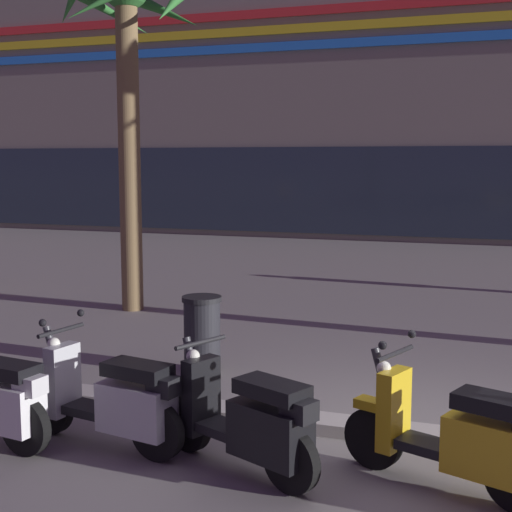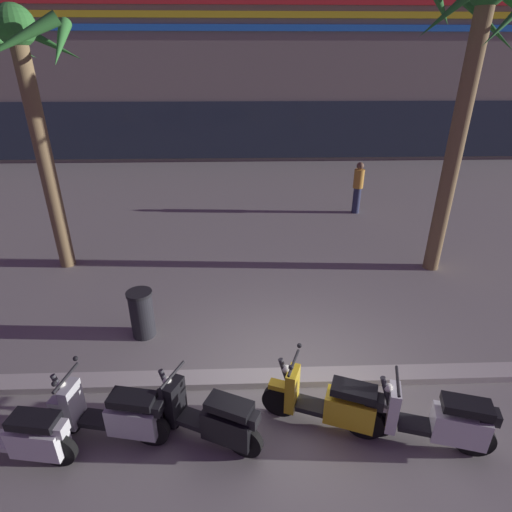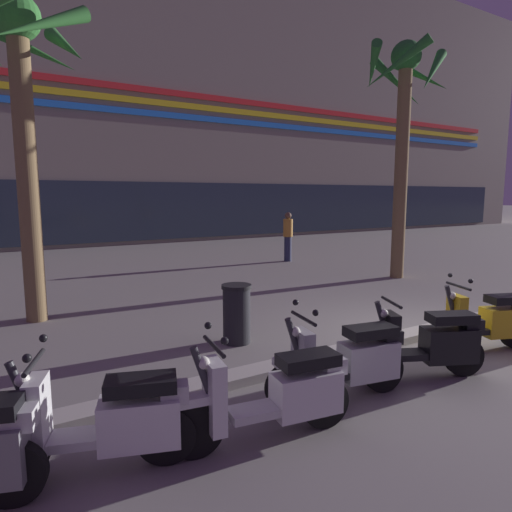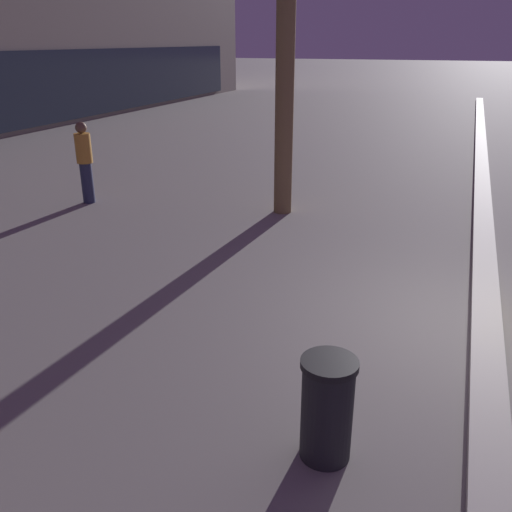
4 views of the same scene
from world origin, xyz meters
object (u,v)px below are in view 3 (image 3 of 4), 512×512
object	(u,v)px
scooter_white_mid_front	(279,395)
palm_tree_near_sign	(403,108)
scooter_white_mid_rear	(109,422)
scooter_silver_last_in_row	(349,361)
palm_tree_far_corner	(21,83)
litter_bin	(237,313)
scooter_yellow_mid_centre	(490,321)
scooter_black_far_back	(431,344)
pedestrian_by_palm_tree	(288,235)

from	to	relation	value
scooter_white_mid_front	palm_tree_near_sign	bearing A→B (deg)	34.40
scooter_white_mid_rear	palm_tree_near_sign	distance (m)	11.37
scooter_silver_last_in_row	palm_tree_near_sign	world-z (taller)	palm_tree_near_sign
palm_tree_far_corner	litter_bin	bearing A→B (deg)	-49.69
scooter_white_mid_front	scooter_yellow_mid_centre	world-z (taller)	same
scooter_yellow_mid_centre	litter_bin	distance (m)	3.89
scooter_black_far_back	scooter_yellow_mid_centre	world-z (taller)	scooter_yellow_mid_centre
scooter_yellow_mid_centre	pedestrian_by_palm_tree	bearing A→B (deg)	73.28
scooter_black_far_back	palm_tree_near_sign	world-z (taller)	palm_tree_near_sign
pedestrian_by_palm_tree	palm_tree_near_sign	bearing A→B (deg)	-78.65
scooter_white_mid_rear	scooter_white_mid_front	xyz separation A→B (m)	(1.52, -0.33, -0.00)
scooter_yellow_mid_centre	palm_tree_near_sign	bearing A→B (deg)	53.87
palm_tree_near_sign	scooter_yellow_mid_centre	bearing A→B (deg)	-126.13
scooter_silver_last_in_row	litter_bin	distance (m)	2.41
pedestrian_by_palm_tree	scooter_yellow_mid_centre	bearing A→B (deg)	-106.72
scooter_white_mid_rear	scooter_black_far_back	bearing A→B (deg)	-2.22
scooter_white_mid_rear	scooter_silver_last_in_row	distance (m)	2.70
palm_tree_far_corner	litter_bin	world-z (taller)	palm_tree_far_corner
scooter_silver_last_in_row	pedestrian_by_palm_tree	distance (m)	10.87
palm_tree_near_sign	pedestrian_by_palm_tree	world-z (taller)	palm_tree_near_sign
scooter_silver_last_in_row	palm_tree_far_corner	world-z (taller)	palm_tree_far_corner
scooter_white_mid_rear	scooter_white_mid_front	size ratio (longest dim) A/B	0.89
scooter_silver_last_in_row	pedestrian_by_palm_tree	size ratio (longest dim) A/B	1.01
scooter_white_mid_front	scooter_yellow_mid_centre	xyz separation A→B (m)	(4.15, 0.38, 0.01)
palm_tree_near_sign	palm_tree_far_corner	xyz separation A→B (m)	(-9.34, 0.47, -0.44)
palm_tree_far_corner	scooter_yellow_mid_centre	bearing A→B (deg)	-43.20
scooter_yellow_mid_centre	scooter_white_mid_rear	bearing A→B (deg)	-179.49
scooter_white_mid_front	palm_tree_near_sign	xyz separation A→B (m)	(7.74, 5.30, 4.31)
scooter_white_mid_front	palm_tree_near_sign	distance (m)	10.33
scooter_silver_last_in_row	palm_tree_near_sign	bearing A→B (deg)	37.37
scooter_white_mid_rear	scooter_white_mid_front	distance (m)	1.56
scooter_yellow_mid_centre	pedestrian_by_palm_tree	distance (m)	9.56
palm_tree_near_sign	pedestrian_by_palm_tree	xyz separation A→B (m)	(-0.85, 4.22, -3.82)
pedestrian_by_palm_tree	scooter_white_mid_rear	bearing A→B (deg)	-132.48
scooter_white_mid_front	scooter_black_far_back	bearing A→B (deg)	3.93
scooter_white_mid_rear	palm_tree_near_sign	size ratio (longest dim) A/B	0.26
scooter_white_mid_rear	scooter_white_mid_front	bearing A→B (deg)	-12.11
scooter_black_far_back	palm_tree_far_corner	size ratio (longest dim) A/B	0.28
scooter_white_mid_front	scooter_white_mid_rear	bearing A→B (deg)	167.89
scooter_white_mid_rear	palm_tree_far_corner	size ratio (longest dim) A/B	0.29
scooter_white_mid_front	scooter_black_far_back	world-z (taller)	scooter_white_mid_front
scooter_white_mid_front	pedestrian_by_palm_tree	world-z (taller)	pedestrian_by_palm_tree
scooter_white_mid_front	scooter_silver_last_in_row	world-z (taller)	same
scooter_silver_last_in_row	palm_tree_far_corner	bearing A→B (deg)	116.83
pedestrian_by_palm_tree	litter_bin	world-z (taller)	pedestrian_by_palm_tree
scooter_black_far_back	litter_bin	bearing A→B (deg)	120.35
palm_tree_near_sign	scooter_silver_last_in_row	bearing A→B (deg)	-142.63
scooter_silver_last_in_row	scooter_yellow_mid_centre	bearing A→B (deg)	1.75
scooter_white_mid_rear	pedestrian_by_palm_tree	world-z (taller)	pedestrian_by_palm_tree
scooter_black_far_back	palm_tree_far_corner	distance (m)	7.94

